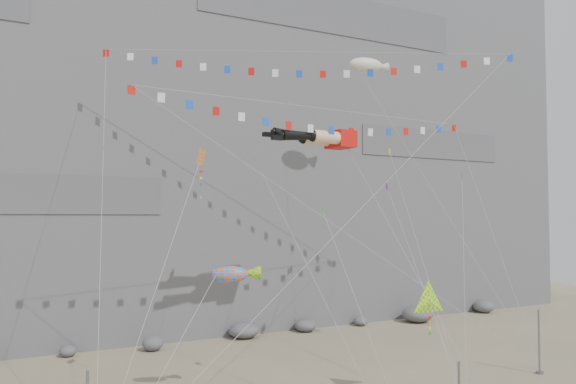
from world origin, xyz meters
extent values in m
cube|color=slate|center=(0.00, 32.00, 25.00)|extent=(80.00, 28.00, 50.00)
cylinder|color=slate|center=(13.08, -1.95, 2.09)|extent=(0.12, 0.12, 4.18)
cube|color=red|center=(3.29, 6.78, 15.90)|extent=(1.64, 2.16, 1.22)
cylinder|color=beige|center=(1.55, 6.05, 15.90)|extent=(2.12, 1.04, 0.90)
sphere|color=black|center=(0.52, 5.98, 15.90)|extent=(0.83, 0.83, 0.83)
cone|color=black|center=(-0.70, 5.90, 15.83)|extent=(2.51, 0.91, 0.84)
cube|color=black|center=(-2.34, 5.79, 15.55)|extent=(0.82, 0.41, 0.30)
cylinder|color=beige|center=(1.47, 7.27, 15.90)|extent=(2.12, 1.04, 0.90)
sphere|color=black|center=(0.44, 7.20, 15.90)|extent=(0.83, 0.83, 0.83)
cone|color=black|center=(-0.78, 7.11, 16.02)|extent=(2.53, 0.92, 0.90)
cube|color=black|center=(-2.42, 7.00, 15.93)|extent=(0.82, 0.41, 0.30)
cylinder|color=gray|center=(2.69, -1.07, 7.98)|extent=(0.03, 0.03, 22.34)
cylinder|color=gray|center=(-6.79, 1.79, 11.31)|extent=(0.03, 0.03, 30.97)
cylinder|color=gray|center=(7.68, 2.34, 8.93)|extent=(0.03, 0.03, 23.22)
cube|color=slate|center=(14.42, -0.92, 0.05)|extent=(0.16, 0.16, 0.10)
cylinder|color=gray|center=(-12.12, -1.22, 6.83)|extent=(0.03, 0.03, 16.51)
cylinder|color=gray|center=(-10.89, -1.04, 3.59)|extent=(0.03, 0.03, 11.21)
cylinder|color=gray|center=(1.67, -5.79, 2.81)|extent=(0.03, 0.03, 7.91)
cylinder|color=gray|center=(11.32, 4.83, 11.53)|extent=(0.03, 0.03, 26.46)
cube|color=slate|center=(14.34, -1.02, 0.05)|extent=(0.16, 0.16, 0.10)
cylinder|color=gray|center=(-2.52, 1.31, 7.37)|extent=(0.03, 0.03, 21.40)
cylinder|color=gray|center=(4.99, 0.18, 6.31)|extent=(0.03, 0.03, 17.59)
cylinder|color=gray|center=(-1.97, -3.28, 5.35)|extent=(0.03, 0.03, 12.82)
cylinder|color=gray|center=(5.38, 0.56, 7.77)|extent=(0.03, 0.03, 22.63)
cylinder|color=gray|center=(7.88, -0.59, 6.70)|extent=(0.03, 0.03, 18.10)
camera|label=1|loc=(-18.67, -27.55, 10.25)|focal=35.00mm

